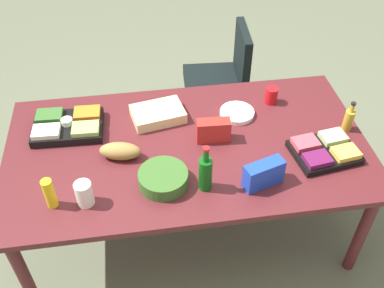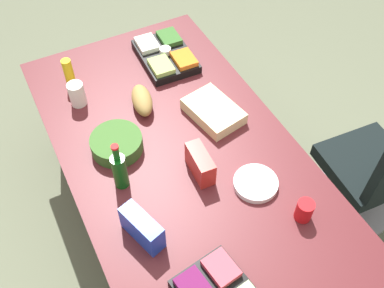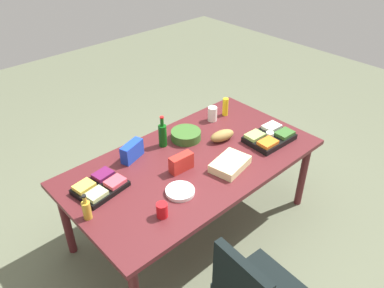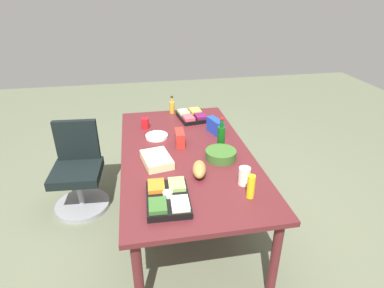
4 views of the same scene
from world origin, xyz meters
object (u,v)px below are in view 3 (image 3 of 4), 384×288
at_px(fruit_platter, 100,186).
at_px(wine_bottle, 163,135).
at_px(chip_bag_red, 181,163).
at_px(red_solo_cup, 162,210).
at_px(bread_loaf, 222,136).
at_px(conference_table, 193,166).
at_px(veggie_tray, 269,137).
at_px(sheet_cake, 230,164).
at_px(mayo_jar, 212,114).
at_px(chip_bag_blue, 132,151).
at_px(salad_bowl, 186,135).
at_px(mustard_bottle, 225,107).
at_px(dressing_bottle, 87,210).
at_px(paper_plate_stack, 180,191).

height_order(fruit_platter, wine_bottle, wine_bottle).
bearing_deg(chip_bag_red, red_solo_cup, -145.57).
bearing_deg(bread_loaf, conference_table, -173.53).
bearing_deg(veggie_tray, red_solo_cup, -176.05).
xyz_separation_m(fruit_platter, sheet_cake, (0.92, -0.47, 0.00)).
relative_size(conference_table, red_solo_cup, 19.53).
relative_size(sheet_cake, veggie_tray, 0.74).
relative_size(mayo_jar, bread_loaf, 0.59).
distance_m(conference_table, chip_bag_blue, 0.53).
relative_size(salad_bowl, fruit_platter, 0.68).
xyz_separation_m(mustard_bottle, dressing_bottle, (-1.74, -0.35, -0.01)).
height_order(chip_bag_red, dressing_bottle, dressing_bottle).
xyz_separation_m(dressing_bottle, bread_loaf, (1.38, 0.05, -0.03)).
relative_size(conference_table, chip_bag_red, 10.74).
distance_m(salad_bowl, chip_bag_blue, 0.54).
relative_size(conference_table, mayo_jar, 15.13).
bearing_deg(fruit_platter, wine_bottle, 11.33).
xyz_separation_m(salad_bowl, fruit_platter, (-0.94, -0.09, -0.01)).
height_order(paper_plate_stack, chip_bag_blue, chip_bag_blue).
height_order(salad_bowl, sheet_cake, salad_bowl).
relative_size(mustard_bottle, wine_bottle, 0.62).
distance_m(dressing_bottle, veggie_tray, 1.71).
distance_m(salad_bowl, mustard_bottle, 0.59).
bearing_deg(chip_bag_blue, paper_plate_stack, -89.52).
bearing_deg(salad_bowl, red_solo_cup, -141.46).
xyz_separation_m(wine_bottle, bread_loaf, (0.44, -0.30, -0.06)).
height_order(conference_table, bread_loaf, bread_loaf).
relative_size(fruit_platter, veggie_tray, 0.92).
bearing_deg(paper_plate_stack, mustard_bottle, 27.74).
bearing_deg(paper_plate_stack, bread_loaf, 20.59).
bearing_deg(veggie_tray, salad_bowl, 135.31).
xyz_separation_m(veggie_tray, chip_bag_blue, (-1.06, 0.61, 0.04)).
bearing_deg(red_solo_cup, wine_bottle, 50.59).
relative_size(mayo_jar, chip_bag_blue, 0.65).
height_order(chip_bag_red, mustard_bottle, mustard_bottle).
height_order(conference_table, mayo_jar, mayo_jar).
distance_m(chip_bag_red, sheet_cake, 0.40).
distance_m(sheet_cake, chip_bag_blue, 0.82).
relative_size(red_solo_cup, wine_bottle, 0.38).
distance_m(mustard_bottle, wine_bottle, 0.80).
bearing_deg(dressing_bottle, red_solo_cup, -40.53).
distance_m(sheet_cake, veggie_tray, 0.56).
height_order(fruit_platter, veggie_tray, veggie_tray).
height_order(chip_bag_red, chip_bag_blue, chip_bag_blue).
bearing_deg(veggie_tray, sheet_cake, -176.67).
relative_size(fruit_platter, dressing_bottle, 1.94).
bearing_deg(salad_bowl, bread_loaf, -46.98).
height_order(red_solo_cup, bread_loaf, red_solo_cup).
distance_m(red_solo_cup, fruit_platter, 0.56).
relative_size(conference_table, wine_bottle, 7.36).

